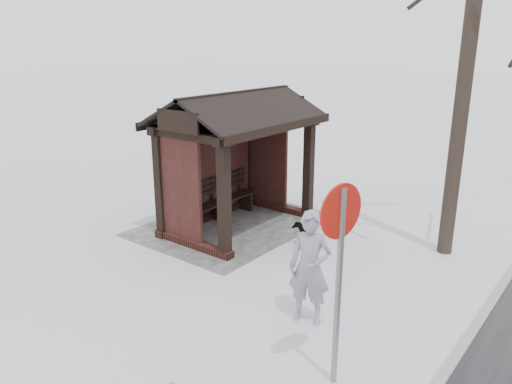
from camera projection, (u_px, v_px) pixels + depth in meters
ground at (239, 227)px, 11.51m from camera, size 120.00×120.00×0.00m
kerb at (493, 300)px, 8.27m from camera, size 120.00×0.15×0.06m
trampled_patch at (232, 224)px, 11.63m from camera, size 4.20×3.20×0.02m
bus_shelter at (233, 133)px, 10.97m from camera, size 3.60×2.40×3.09m
pedestrian at (310, 268)px, 7.44m from camera, size 0.59×0.74×1.76m
dog at (305, 230)px, 10.62m from camera, size 0.63×0.31×0.52m
road_sign at (339, 246)px, 5.79m from camera, size 0.66×0.18×2.61m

